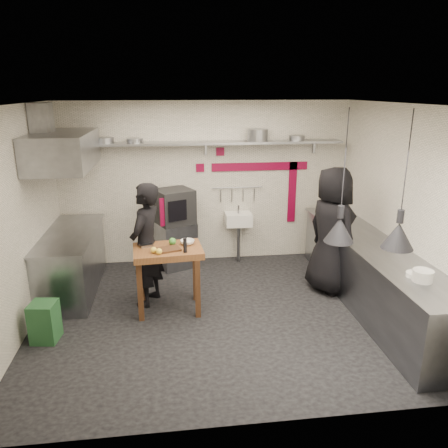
{
  "coord_description": "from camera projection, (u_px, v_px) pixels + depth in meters",
  "views": [
    {
      "loc": [
        -0.63,
        -5.36,
        2.98
      ],
      "look_at": [
        0.09,
        0.3,
        1.21
      ],
      "focal_mm": 35.0,
      "sensor_mm": 36.0,
      "label": 1
    }
  ],
  "objects": [
    {
      "name": "floor",
      "position": [
        220.0,
        314.0,
        6.04
      ],
      "size": [
        5.0,
        5.0,
        0.0
      ],
      "primitive_type": "plane",
      "color": "black",
      "rests_on": "ground"
    },
    {
      "name": "ceiling",
      "position": [
        220.0,
        104.0,
        5.21
      ],
      "size": [
        5.0,
        5.0,
        0.0
      ],
      "primitive_type": "plane",
      "color": "silver",
      "rests_on": "floor"
    },
    {
      "name": "wall_back",
      "position": [
        206.0,
        183.0,
        7.61
      ],
      "size": [
        5.0,
        0.04,
        2.8
      ],
      "primitive_type": "cube",
      "color": "silver",
      "rests_on": "floor"
    },
    {
      "name": "wall_front",
      "position": [
        250.0,
        287.0,
        3.63
      ],
      "size": [
        5.0,
        0.04,
        2.8
      ],
      "primitive_type": "cube",
      "color": "silver",
      "rests_on": "floor"
    },
    {
      "name": "wall_left",
      "position": [
        17.0,
        224.0,
        5.32
      ],
      "size": [
        0.04,
        4.2,
        2.8
      ],
      "primitive_type": "cube",
      "color": "silver",
      "rests_on": "floor"
    },
    {
      "name": "wall_right",
      "position": [
        403.0,
        210.0,
        5.92
      ],
      "size": [
        0.04,
        4.2,
        2.8
      ],
      "primitive_type": "cube",
      "color": "silver",
      "rests_on": "floor"
    },
    {
      "name": "red_band_horiz",
      "position": [
        260.0,
        166.0,
        7.62
      ],
      "size": [
        1.7,
        0.02,
        0.14
      ],
      "primitive_type": "cube",
      "color": "maroon",
      "rests_on": "wall_back"
    },
    {
      "name": "red_band_vert",
      "position": [
        292.0,
        192.0,
        7.84
      ],
      "size": [
        0.14,
        0.02,
        1.1
      ],
      "primitive_type": "cube",
      "color": "maroon",
      "rests_on": "wall_back"
    },
    {
      "name": "red_tile_a",
      "position": [
        220.0,
        152.0,
        7.46
      ],
      "size": [
        0.14,
        0.02,
        0.14
      ],
      "primitive_type": "cube",
      "color": "maroon",
      "rests_on": "wall_back"
    },
    {
      "name": "red_tile_b",
      "position": [
        200.0,
        168.0,
        7.5
      ],
      "size": [
        0.14,
        0.02,
        0.14
      ],
      "primitive_type": "cube",
      "color": "maroon",
      "rests_on": "wall_back"
    },
    {
      "name": "back_shelf",
      "position": [
        206.0,
        143.0,
        7.23
      ],
      "size": [
        4.6,
        0.34,
        0.04
      ],
      "primitive_type": "cube",
      "color": "slate",
      "rests_on": "wall_back"
    },
    {
      "name": "shelf_bracket_left",
      "position": [
        91.0,
        150.0,
        7.17
      ],
      "size": [
        0.04,
        0.06,
        0.24
      ],
      "primitive_type": "cube",
      "color": "slate",
      "rests_on": "wall_back"
    },
    {
      "name": "shelf_bracket_mid",
      "position": [
        206.0,
        148.0,
        7.4
      ],
      "size": [
        0.04,
        0.06,
        0.24
      ],
      "primitive_type": "cube",
      "color": "slate",
      "rests_on": "wall_back"
    },
    {
      "name": "shelf_bracket_right",
      "position": [
        314.0,
        146.0,
        7.63
      ],
      "size": [
        0.04,
        0.06,
        0.24
      ],
      "primitive_type": "cube",
      "color": "slate",
      "rests_on": "wall_back"
    },
    {
      "name": "pan_far_left",
      "position": [
        105.0,
        140.0,
        7.01
      ],
      "size": [
        0.34,
        0.34,
        0.09
      ],
      "primitive_type": "cylinder",
      "rotation": [
        0.0,
        0.0,
        0.18
      ],
      "color": "slate",
      "rests_on": "back_shelf"
    },
    {
      "name": "pan_mid_left",
      "position": [
        135.0,
        141.0,
        7.07
      ],
      "size": [
        0.34,
        0.34,
        0.07
      ],
      "primitive_type": "cylinder",
      "rotation": [
        0.0,
        0.0,
        -0.33
      ],
      "color": "slate",
      "rests_on": "back_shelf"
    },
    {
      "name": "stock_pot",
      "position": [
        258.0,
        135.0,
        7.3
      ],
      "size": [
        0.45,
        0.45,
        0.2
      ],
      "primitive_type": "cylinder",
      "rotation": [
        0.0,
        0.0,
        -0.34
      ],
      "color": "slate",
      "rests_on": "back_shelf"
    },
    {
      "name": "pan_right",
      "position": [
        297.0,
        138.0,
        7.4
      ],
      "size": [
        0.26,
        0.26,
        0.08
      ],
      "primitive_type": "cylinder",
      "rotation": [
        0.0,
        0.0,
        -0.0
      ],
      "color": "slate",
      "rests_on": "back_shelf"
    },
    {
      "name": "oven_stand",
      "position": [
        176.0,
        244.0,
        7.57
      ],
      "size": [
        0.76,
        0.73,
        0.8
      ],
      "primitive_type": "cube",
      "rotation": [
        0.0,
        0.0,
        0.42
      ],
      "color": "slate",
      "rests_on": "floor"
    },
    {
      "name": "combi_oven",
      "position": [
        174.0,
        206.0,
        7.32
      ],
      "size": [
        0.74,
        0.72,
        0.58
      ],
      "primitive_type": "cube",
      "rotation": [
        0.0,
        0.0,
        0.42
      ],
      "color": "black",
      "rests_on": "oven_stand"
    },
    {
      "name": "oven_door",
      "position": [
        174.0,
        210.0,
        7.08
      ],
      "size": [
        0.47,
        0.23,
        0.46
      ],
      "primitive_type": "cube",
      "rotation": [
        0.0,
        0.0,
        0.42
      ],
      "color": "maroon",
      "rests_on": "combi_oven"
    },
    {
      "name": "oven_glass",
      "position": [
        178.0,
        211.0,
        7.06
      ],
      "size": [
        0.3,
        0.14,
        0.34
      ],
      "primitive_type": "cube",
      "rotation": [
        0.0,
        0.0,
        0.42
      ],
      "color": "black",
      "rests_on": "oven_door"
    },
    {
      "name": "hand_sink",
      "position": [
        238.0,
        219.0,
        7.69
      ],
      "size": [
        0.46,
        0.34,
        0.22
      ],
      "primitive_type": "cube",
      "color": "silver",
      "rests_on": "wall_back"
    },
    {
      "name": "sink_tap",
      "position": [
        238.0,
        209.0,
        7.64
      ],
      "size": [
        0.03,
        0.03,
        0.14
      ],
      "primitive_type": "cylinder",
      "color": "slate",
      "rests_on": "hand_sink"
    },
    {
      "name": "sink_drain",
      "position": [
        238.0,
        243.0,
        7.78
      ],
      "size": [
        0.06,
        0.06,
        0.66
      ],
      "primitive_type": "cylinder",
      "color": "slate",
      "rests_on": "floor"
    },
    {
      "name": "utensil_rail",
      "position": [
        237.0,
        187.0,
        7.66
      ],
      "size": [
        0.9,
        0.02,
        0.02
      ],
      "primitive_type": "cylinder",
      "rotation": [
        0.0,
        1.57,
        0.0
      ],
      "color": "slate",
      "rests_on": "wall_back"
    },
    {
      "name": "counter_right",
      "position": [
        371.0,
        276.0,
        6.16
      ],
      "size": [
        0.7,
        3.8,
        0.9
      ],
      "primitive_type": "cube",
      "color": "slate",
      "rests_on": "floor"
    },
    {
      "name": "counter_right_top",
      "position": [
        375.0,
        245.0,
        6.02
      ],
      "size": [
        0.76,
        3.9,
        0.03
      ],
      "primitive_type": "cube",
      "color": "slate",
      "rests_on": "counter_right"
    },
    {
      "name": "plate_stack",
      "position": [
        423.0,
        276.0,
        4.84
      ],
      "size": [
        0.23,
        0.23,
        0.13
      ],
      "primitive_type": "cylinder",
      "rotation": [
        0.0,
        0.0,
        0.03
      ],
      "color": "silver",
      "rests_on": "counter_right_top"
    },
    {
      "name": "small_bowl_right",
      "position": [
        415.0,
        275.0,
        4.96
      ],
      "size": [
        0.24,
        0.24,
        0.05
      ],
      "primitive_type": "cylinder",
      "rotation": [
        0.0,
        0.0,
        -0.32
      ],
      "color": "silver",
      "rests_on": "counter_right_top"
    },
    {
      "name": "counter_left",
      "position": [
        72.0,
        262.0,
        6.64
      ],
      "size": [
        0.7,
        1.9,
        0.9
      ],
      "primitive_type": "cube",
      "color": "slate",
      "rests_on": "floor"
    },
    {
      "name": "counter_left_top",
      "position": [
        69.0,
        234.0,
        6.5
      ],
      "size": [
        0.76,
        2.0,
        0.03
      ],
      "primitive_type": "cube",
      "color": "slate",
      "rests_on": "counter_left"
    },
    {
      "name": "extractor_hood",
      "position": [
        63.0,
        150.0,
        6.14
      ],
      "size": [
        0.78,
        1.6,
        0.5
      ],
      "primitive_type": "cube",
      "color": "slate",
      "rests_on": "ceiling"
    },
    {
      "name": "hood_duct",
      "position": [
        41.0,
        121.0,
        5.99
      ],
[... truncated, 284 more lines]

